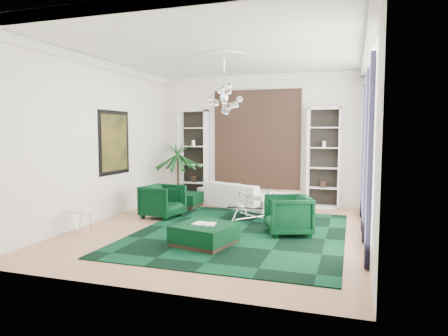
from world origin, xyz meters
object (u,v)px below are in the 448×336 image
(sofa, at_px, (238,195))
(ottoman_side, at_px, (184,200))
(armchair_right, at_px, (288,215))
(palm, at_px, (178,163))
(side_table, at_px, (82,223))
(ottoman_front, at_px, (205,235))
(armchair_left, at_px, (163,201))
(coffee_table, at_px, (256,212))

(sofa, xyz_separation_m, ottoman_side, (-1.46, -0.51, -0.15))
(armchair_right, height_order, palm, palm)
(sofa, height_order, side_table, sofa)
(sofa, relative_size, ottoman_front, 2.39)
(ottoman_front, bearing_deg, ottoman_side, 119.30)
(sofa, xyz_separation_m, armchair_left, (-1.38, -1.99, 0.06))
(sofa, relative_size, coffee_table, 2.00)
(armchair_left, height_order, side_table, armchair_left)
(ottoman_front, bearing_deg, armchair_left, 133.13)
(sofa, height_order, ottoman_side, sofa)
(armchair_left, bearing_deg, palm, 22.59)
(ottoman_side, xyz_separation_m, ottoman_front, (1.94, -3.46, 0.00))
(palm, bearing_deg, side_table, -95.18)
(sofa, height_order, coffee_table, sofa)
(sofa, distance_m, armchair_right, 3.26)
(ottoman_side, relative_size, side_table, 1.73)
(armchair_right, height_order, ottoman_side, armchair_right)
(side_table, bearing_deg, sofa, 61.24)
(coffee_table, distance_m, side_table, 3.93)
(armchair_left, relative_size, armchair_right, 1.00)
(ottoman_front, relative_size, palm, 0.42)
(sofa, height_order, armchair_left, armchair_left)
(sofa, bearing_deg, armchair_right, 148.51)
(sofa, distance_m, ottoman_side, 1.55)
(sofa, height_order, armchair_right, armchair_right)
(ottoman_side, bearing_deg, armchair_right, -33.55)
(armchair_right, height_order, ottoman_front, armchair_right)
(ottoman_side, distance_m, ottoman_front, 3.96)
(coffee_table, height_order, ottoman_front, coffee_table)
(armchair_right, relative_size, ottoman_side, 0.99)
(armchair_right, xyz_separation_m, ottoman_side, (-3.29, 2.18, -0.21))
(ottoman_side, bearing_deg, ottoman_front, -60.70)
(palm, bearing_deg, sofa, 1.39)
(ottoman_front, bearing_deg, armchair_right, 43.45)
(sofa, relative_size, armchair_right, 2.68)
(armchair_right, xyz_separation_m, side_table, (-4.02, -1.31, -0.16))
(side_table, bearing_deg, palm, 84.82)
(ottoman_front, height_order, palm, palm)
(coffee_table, relative_size, side_table, 2.31)
(armchair_right, bearing_deg, armchair_left, -123.62)
(side_table, bearing_deg, ottoman_front, 0.73)
(sofa, xyz_separation_m, coffee_table, (0.89, -1.57, -0.14))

